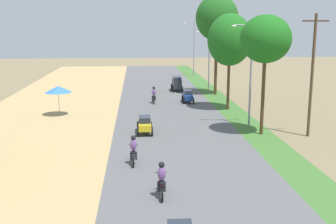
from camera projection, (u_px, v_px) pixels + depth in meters
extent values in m
cylinder|color=#99999E|center=(59.00, 103.00, 35.36)|extent=(0.05, 0.05, 2.10)
cone|color=#3372BF|center=(58.00, 89.00, 35.11)|extent=(2.20, 2.20, 0.55)
cylinder|color=#4C351E|center=(263.00, 94.00, 28.85)|extent=(0.24, 0.24, 5.75)
ellipsoid|color=#1B641A|center=(266.00, 39.00, 28.07)|extent=(3.48, 3.48, 3.28)
cylinder|color=#4C351E|center=(228.00, 82.00, 37.46)|extent=(0.25, 0.25, 5.02)
ellipsoid|color=#1C631C|center=(230.00, 40.00, 36.68)|extent=(3.94, 3.94, 4.60)
cylinder|color=#4C351E|center=(216.00, 63.00, 45.37)|extent=(0.33, 0.33, 6.97)
ellipsoid|color=#1E5A1C|center=(217.00, 18.00, 44.37)|extent=(4.56, 4.56, 4.88)
cylinder|color=gray|center=(251.00, 75.00, 31.23)|extent=(0.16, 0.16, 7.73)
cylinder|color=gray|center=(243.00, 25.00, 30.42)|extent=(1.40, 0.08, 0.08)
ellipsoid|color=silver|center=(234.00, 26.00, 30.38)|extent=(0.36, 0.20, 0.14)
cylinder|color=gray|center=(262.00, 25.00, 30.52)|extent=(1.40, 0.08, 0.08)
ellipsoid|color=silver|center=(271.00, 26.00, 30.59)|extent=(0.36, 0.20, 0.14)
cylinder|color=gray|center=(209.00, 60.00, 48.97)|extent=(0.16, 0.16, 7.01)
cylinder|color=gray|center=(204.00, 31.00, 48.22)|extent=(1.40, 0.08, 0.08)
ellipsoid|color=silver|center=(198.00, 32.00, 48.18)|extent=(0.36, 0.20, 0.14)
cylinder|color=gray|center=(216.00, 31.00, 48.33)|extent=(1.40, 0.08, 0.08)
ellipsoid|color=silver|center=(222.00, 32.00, 48.39)|extent=(0.36, 0.20, 0.14)
cylinder|color=gray|center=(194.00, 49.00, 61.57)|extent=(0.16, 0.16, 8.07)
cylinder|color=gray|center=(190.00, 22.00, 60.72)|extent=(1.40, 0.08, 0.08)
ellipsoid|color=silver|center=(185.00, 23.00, 60.68)|extent=(0.36, 0.20, 0.14)
cylinder|color=gray|center=(199.00, 22.00, 60.82)|extent=(1.40, 0.08, 0.08)
ellipsoid|color=silver|center=(204.00, 23.00, 60.89)|extent=(0.36, 0.20, 0.14)
cylinder|color=brown|center=(312.00, 77.00, 28.23)|extent=(0.20, 0.20, 8.41)
cube|color=#473323|center=(316.00, 21.00, 27.47)|extent=(1.80, 0.10, 0.10)
cube|color=gold|center=(145.00, 125.00, 29.52)|extent=(0.88, 2.25, 0.44)
cube|color=#232B38|center=(145.00, 119.00, 29.53)|extent=(0.81, 1.30, 0.40)
cylinder|color=black|center=(138.00, 126.00, 30.32)|extent=(0.11, 0.64, 0.64)
cylinder|color=black|center=(151.00, 126.00, 30.39)|extent=(0.11, 0.64, 0.64)
cylinder|color=black|center=(138.00, 132.00, 28.74)|extent=(0.11, 0.64, 0.64)
cylinder|color=black|center=(152.00, 131.00, 28.81)|extent=(0.11, 0.64, 0.64)
cube|color=navy|center=(188.00, 97.00, 41.13)|extent=(0.84, 1.95, 0.50)
cube|color=#232B38|center=(188.00, 92.00, 41.09)|extent=(0.77, 1.10, 0.40)
cylinder|color=black|center=(193.00, 101.00, 40.54)|extent=(0.10, 0.60, 0.60)
cylinder|color=black|center=(184.00, 101.00, 40.47)|extent=(0.10, 0.60, 0.60)
cylinder|color=black|center=(191.00, 98.00, 41.91)|extent=(0.10, 0.60, 0.60)
cylinder|color=black|center=(182.00, 98.00, 41.84)|extent=(0.10, 0.60, 0.60)
cube|color=#282D33|center=(177.00, 84.00, 48.34)|extent=(0.95, 2.40, 0.95)
cube|color=#232B38|center=(177.00, 78.00, 48.11)|extent=(0.87, 2.00, 0.35)
cylinder|color=black|center=(182.00, 89.00, 47.64)|extent=(0.12, 0.68, 0.68)
cylinder|color=black|center=(173.00, 89.00, 47.56)|extent=(0.12, 0.68, 0.68)
cylinder|color=black|center=(180.00, 87.00, 49.33)|extent=(0.12, 0.68, 0.68)
cylinder|color=black|center=(172.00, 87.00, 49.25)|extent=(0.12, 0.68, 0.68)
cylinder|color=black|center=(161.00, 185.00, 19.34)|extent=(0.06, 0.56, 0.56)
cylinder|color=black|center=(162.00, 195.00, 18.13)|extent=(0.06, 0.56, 0.56)
cube|color=#333338|center=(161.00, 186.00, 18.70)|extent=(0.12, 1.12, 0.12)
ellipsoid|color=red|center=(161.00, 182.00, 18.75)|extent=(0.28, 0.64, 0.32)
cube|color=black|center=(162.00, 183.00, 18.37)|extent=(0.20, 0.44, 0.10)
cylinder|color=#A5A8AD|center=(161.00, 180.00, 19.23)|extent=(0.05, 0.26, 0.68)
cylinder|color=black|center=(161.00, 172.00, 19.09)|extent=(0.54, 0.04, 0.04)
ellipsoid|color=#724C8C|center=(162.00, 174.00, 18.37)|extent=(0.36, 0.28, 0.64)
sphere|color=black|center=(162.00, 165.00, 18.32)|extent=(0.28, 0.28, 0.28)
cylinder|color=#2D2D38|center=(158.00, 187.00, 18.59)|extent=(0.12, 0.12, 0.48)
cylinder|color=#2D2D38|center=(165.00, 186.00, 18.61)|extent=(0.12, 0.12, 0.48)
cylinder|color=black|center=(134.00, 155.00, 23.71)|extent=(0.06, 0.56, 0.56)
cylinder|color=black|center=(134.00, 162.00, 22.50)|extent=(0.06, 0.56, 0.56)
cube|color=#333338|center=(134.00, 155.00, 23.06)|extent=(0.12, 1.12, 0.12)
ellipsoid|color=silver|center=(134.00, 153.00, 23.11)|extent=(0.28, 0.64, 0.32)
cube|color=black|center=(134.00, 152.00, 22.74)|extent=(0.20, 0.44, 0.10)
cylinder|color=#A5A8AD|center=(134.00, 151.00, 23.59)|extent=(0.05, 0.26, 0.68)
cylinder|color=black|center=(134.00, 145.00, 23.46)|extent=(0.54, 0.04, 0.04)
ellipsoid|color=#724C8C|center=(133.00, 145.00, 22.73)|extent=(0.36, 0.28, 0.64)
sphere|color=black|center=(133.00, 138.00, 22.69)|extent=(0.28, 0.28, 0.28)
cylinder|color=#2D2D38|center=(131.00, 156.00, 22.95)|extent=(0.12, 0.12, 0.48)
cylinder|color=#2D2D38|center=(136.00, 156.00, 22.97)|extent=(0.12, 0.12, 0.48)
cylinder|color=black|center=(154.00, 99.00, 41.55)|extent=(0.06, 0.56, 0.56)
cylinder|color=black|center=(154.00, 101.00, 40.35)|extent=(0.06, 0.56, 0.56)
cube|color=#333338|center=(154.00, 98.00, 40.91)|extent=(0.12, 1.12, 0.12)
ellipsoid|color=#14722D|center=(154.00, 97.00, 40.96)|extent=(0.28, 0.64, 0.32)
cube|color=black|center=(154.00, 96.00, 40.59)|extent=(0.20, 0.44, 0.10)
cylinder|color=#A5A8AD|center=(154.00, 96.00, 41.44)|extent=(0.05, 0.26, 0.68)
cylinder|color=black|center=(154.00, 93.00, 41.31)|extent=(0.54, 0.04, 0.04)
ellipsoid|color=#724C8C|center=(154.00, 92.00, 40.58)|extent=(0.36, 0.28, 0.64)
sphere|color=black|center=(154.00, 88.00, 40.54)|extent=(0.28, 0.28, 0.28)
cylinder|color=#2D2D38|center=(152.00, 98.00, 40.80)|extent=(0.12, 0.12, 0.48)
cylinder|color=#2D2D38|center=(155.00, 98.00, 40.82)|extent=(0.12, 0.12, 0.48)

